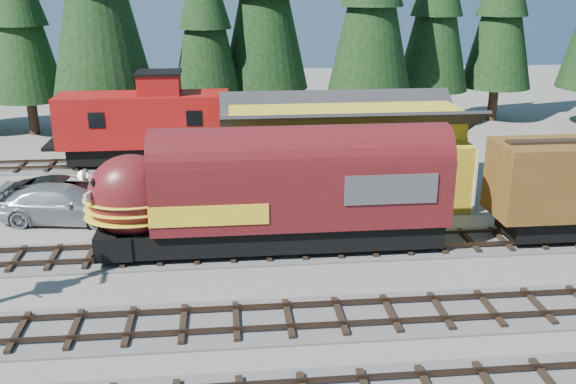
{
  "coord_description": "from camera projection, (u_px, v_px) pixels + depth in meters",
  "views": [
    {
      "loc": [
        -6.17,
        -21.4,
        11.39
      ],
      "look_at": [
        -3.61,
        4.0,
        2.68
      ],
      "focal_mm": 40.0,
      "sensor_mm": 36.0,
      "label": 1
    }
  ],
  "objects": [
    {
      "name": "pickup_truck_a",
      "position": [
        64.0,
        193.0,
        32.51
      ],
      "size": [
        6.21,
        3.35,
        1.65
      ],
      "primitive_type": "imported",
      "rotation": [
        0.0,
        0.0,
        1.47
      ],
      "color": "black",
      "rests_on": "ground"
    },
    {
      "name": "depot",
      "position": [
        344.0,
        145.0,
        33.34
      ],
      "size": [
        12.8,
        7.0,
        5.3
      ],
      "color": "gold",
      "rests_on": "ground"
    },
    {
      "name": "locomotive",
      "position": [
        263.0,
        198.0,
        26.95
      ],
      "size": [
        15.27,
        3.03,
        4.15
      ],
      "color": "black",
      "rests_on": "ground"
    },
    {
      "name": "caboose",
      "position": [
        146.0,
        123.0,
        39.46
      ],
      "size": [
        10.36,
        3.0,
        5.39
      ],
      "color": "black",
      "rests_on": "ground"
    },
    {
      "name": "track_spur",
      "position": [
        165.0,
        163.0,
        40.39
      ],
      "size": [
        32.0,
        3.2,
        0.33
      ],
      "color": "#4C4947",
      "rests_on": "ground"
    },
    {
      "name": "pickup_truck_b",
      "position": [
        64.0,
        204.0,
        30.84
      ],
      "size": [
        6.42,
        3.27,
        1.78
      ],
      "primitive_type": "imported",
      "rotation": [
        0.0,
        0.0,
        1.44
      ],
      "color": "#999CA0",
      "rests_on": "ground"
    },
    {
      "name": "ground",
      "position": [
        393.0,
        289.0,
        24.41
      ],
      "size": [
        120.0,
        120.0,
        0.0
      ],
      "primitive_type": "plane",
      "color": "#6B665B",
      "rests_on": "ground"
    }
  ]
}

